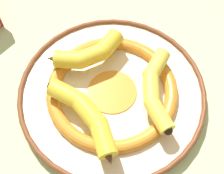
{
  "coord_description": "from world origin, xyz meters",
  "views": [
    {
      "loc": [
        0.24,
        -0.19,
        0.58
      ],
      "look_at": [
        -0.02,
        -0.02,
        0.04
      ],
      "focal_mm": 50.0,
      "sensor_mm": 36.0,
      "label": 1
    }
  ],
  "objects_px": {
    "banana_c": "(87,116)",
    "banana_a": "(88,54)",
    "decorative_bowl": "(112,92)",
    "banana_b": "(155,87)"
  },
  "relations": [
    {
      "from": "banana_c",
      "to": "banana_a",
      "type": "bearing_deg",
      "value": -37.7
    },
    {
      "from": "decorative_bowl",
      "to": "banana_c",
      "type": "distance_m",
      "value": 0.09
    },
    {
      "from": "banana_b",
      "to": "decorative_bowl",
      "type": "bearing_deg",
      "value": -94.43
    },
    {
      "from": "banana_a",
      "to": "decorative_bowl",
      "type": "bearing_deg",
      "value": -80.48
    },
    {
      "from": "banana_b",
      "to": "banana_c",
      "type": "xyz_separation_m",
      "value": [
        -0.02,
        -0.14,
        0.0
      ]
    },
    {
      "from": "banana_b",
      "to": "banana_c",
      "type": "distance_m",
      "value": 0.15
    },
    {
      "from": "banana_a",
      "to": "banana_c",
      "type": "relative_size",
      "value": 0.84
    },
    {
      "from": "decorative_bowl",
      "to": "banana_b",
      "type": "xyz_separation_m",
      "value": [
        0.05,
        0.07,
        0.04
      ]
    },
    {
      "from": "banana_a",
      "to": "banana_c",
      "type": "xyz_separation_m",
      "value": [
        0.12,
        -0.07,
        -0.0
      ]
    },
    {
      "from": "decorative_bowl",
      "to": "banana_b",
      "type": "bearing_deg",
      "value": 51.52
    }
  ]
}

